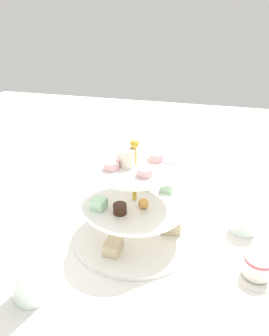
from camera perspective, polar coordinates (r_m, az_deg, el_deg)
name	(u,v)px	position (r m, az deg, el deg)	size (l,w,h in m)	color
ground_plane	(134,233)	(0.79, 0.00, -11.99)	(2.40, 2.40, 0.00)	white
tiered_serving_stand	(134,208)	(0.74, -0.04, -7.31)	(0.31, 0.31, 0.25)	white
water_glass_tall_right	(26,270)	(0.64, -19.32, -17.30)	(0.07, 0.07, 0.14)	silver
water_glass_short_left	(245,219)	(0.82, 19.66, -8.91)	(0.06, 0.06, 0.07)	silver
teacup_with_saucer	(257,267)	(0.72, 21.67, -16.64)	(0.09, 0.09, 0.05)	white
butter_knife_left	(50,191)	(0.98, -15.28, -4.13)	(0.17, 0.01, 0.00)	silver
water_glass_mid_back	(175,175)	(0.95, 7.48, -1.33)	(0.06, 0.06, 0.10)	silver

